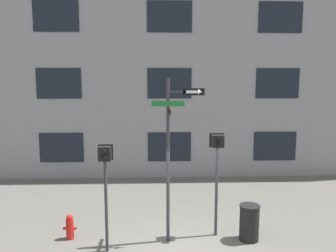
{
  "coord_description": "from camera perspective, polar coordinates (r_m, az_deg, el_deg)",
  "views": [
    {
      "loc": [
        -0.58,
        -7.58,
        4.3
      ],
      "look_at": [
        -0.28,
        0.86,
        3.17
      ],
      "focal_mm": 35.0,
      "sensor_mm": 36.0,
      "label": 1
    }
  ],
  "objects": [
    {
      "name": "pedestrian_signal_right",
      "position": [
        9.12,
        8.55,
        -5.4
      ],
      "size": [
        0.4,
        0.4,
        2.9
      ],
      "color": "#2D2D33",
      "rests_on": "ground_plane"
    },
    {
      "name": "fire_hydrant",
      "position": [
        9.81,
        -16.73,
        -16.51
      ],
      "size": [
        0.37,
        0.21,
        0.7
      ],
      "color": "red",
      "rests_on": "ground_plane"
    },
    {
      "name": "pedestrian_signal_left",
      "position": [
        8.33,
        -10.88,
        -7.54
      ],
      "size": [
        0.37,
        0.4,
        2.76
      ],
      "color": "#2D2D33",
      "rests_on": "ground_plane"
    },
    {
      "name": "building_facade",
      "position": [
        14.82,
        0.21,
        12.92
      ],
      "size": [
        24.0,
        0.63,
        11.33
      ],
      "color": "gray",
      "rests_on": "ground_plane"
    },
    {
      "name": "street_sign_pole",
      "position": [
        8.62,
        0.54,
        -3.8
      ],
      "size": [
        1.37,
        0.89,
        4.41
      ],
      "color": "#2D2D33",
      "rests_on": "ground_plane"
    },
    {
      "name": "trash_bin",
      "position": [
        9.57,
        13.97,
        -16.0
      ],
      "size": [
        0.56,
        0.56,
        0.99
      ],
      "color": "black",
      "rests_on": "ground_plane"
    }
  ]
}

